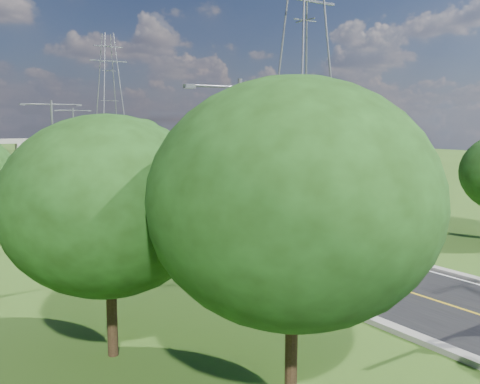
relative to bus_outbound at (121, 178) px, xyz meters
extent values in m
plane|color=#2B4814|center=(-1.50, 13.31, -1.73)|extent=(260.00, 260.00, 0.00)
cube|color=black|center=(-1.50, 19.31, -1.70)|extent=(8.00, 150.00, 0.06)
cube|color=gray|center=(-5.75, 19.31, -1.62)|extent=(0.50, 150.00, 0.22)
cube|color=gray|center=(2.75, 19.31, -1.62)|extent=(0.50, 150.00, 0.22)
cylinder|color=slate|center=(3.70, -8.69, -0.53)|extent=(0.08, 0.08, 2.40)
cube|color=white|center=(3.70, -8.72, 0.27)|extent=(0.55, 0.04, 0.70)
cube|color=gray|center=(8.50, 93.31, -0.73)|extent=(1.20, 3.00, 2.00)
cylinder|color=slate|center=(-7.50, -34.69, 3.27)|extent=(0.22, 0.22, 10.00)
cylinder|color=slate|center=(-8.90, -34.69, 7.87)|extent=(2.80, 0.12, 0.12)
cylinder|color=slate|center=(-6.10, -34.69, 7.87)|extent=(2.80, 0.12, 0.12)
cube|color=slate|center=(-10.20, -34.69, 7.82)|extent=(0.50, 0.25, 0.18)
cube|color=slate|center=(-4.80, -34.69, 7.82)|extent=(0.50, 0.25, 0.18)
cylinder|color=slate|center=(-7.50, -1.69, 3.27)|extent=(0.22, 0.22, 10.00)
cylinder|color=slate|center=(-8.90, -1.69, 7.87)|extent=(2.80, 0.12, 0.12)
cylinder|color=slate|center=(-6.10, -1.69, 7.87)|extent=(2.80, 0.12, 0.12)
cube|color=slate|center=(-10.20, -1.69, 7.82)|extent=(0.50, 0.25, 0.18)
cube|color=slate|center=(-4.80, -1.69, 7.82)|extent=(0.50, 0.25, 0.18)
cylinder|color=slate|center=(4.50, 31.31, 3.27)|extent=(0.22, 0.22, 10.00)
cylinder|color=slate|center=(3.10, 31.31, 7.87)|extent=(2.80, 0.12, 0.12)
cylinder|color=slate|center=(5.90, 31.31, 7.87)|extent=(2.80, 0.12, 0.12)
cube|color=slate|center=(1.80, 31.31, 7.82)|extent=(0.50, 0.25, 0.18)
cube|color=slate|center=(7.20, 31.31, 7.82)|extent=(0.50, 0.25, 0.18)
cube|color=slate|center=(20.50, -6.69, 20.11)|extent=(9.00, 0.25, 0.25)
cube|color=slate|center=(24.50, 68.31, 20.11)|extent=(9.00, 0.25, 0.25)
cube|color=slate|center=(24.50, 68.31, 23.47)|extent=(7.00, 0.25, 0.25)
cylinder|color=black|center=(-15.50, -38.69, -0.20)|extent=(0.36, 0.36, 3.06)
ellipsoid|color=#19360E|center=(-15.50, -38.69, 3.54)|extent=(7.14, 7.14, 6.07)
cylinder|color=black|center=(-12.50, -44.69, -0.02)|extent=(0.36, 0.36, 3.42)
ellipsoid|color=#19360E|center=(-12.50, -44.69, 4.16)|extent=(7.98, 7.98, 6.78)
cylinder|color=black|center=(14.50, -16.69, -0.29)|extent=(0.36, 0.36, 2.88)
ellipsoid|color=#19360E|center=(14.50, -16.69, 3.23)|extent=(6.72, 6.72, 5.71)
cylinder|color=black|center=(13.50, 5.31, -0.47)|extent=(0.36, 0.36, 2.52)
ellipsoid|color=#19360E|center=(13.50, 5.31, 2.61)|extent=(5.88, 5.88, 5.00)
cylinder|color=black|center=(15.50, 29.31, -0.20)|extent=(0.36, 0.36, 3.06)
ellipsoid|color=#19360E|center=(15.50, 29.31, 3.54)|extent=(7.14, 7.14, 6.07)
cylinder|color=black|center=(13.00, 53.31, -0.56)|extent=(0.36, 0.36, 2.34)
ellipsoid|color=#19360E|center=(13.00, 53.31, 2.30)|extent=(5.46, 5.46, 4.64)
cylinder|color=black|center=(16.50, 73.31, -0.38)|extent=(0.36, 0.36, 2.70)
ellipsoid|color=#19360E|center=(16.50, 73.31, 2.92)|extent=(6.30, 6.30, 5.36)
imported|color=silver|center=(0.00, 0.00, 0.00)|extent=(3.76, 12.20, 3.35)
imported|color=silver|center=(-4.27, -17.37, -0.16)|extent=(3.41, 11.02, 3.02)
camera|label=1|loc=(-21.67, -55.73, 6.36)|focal=40.00mm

